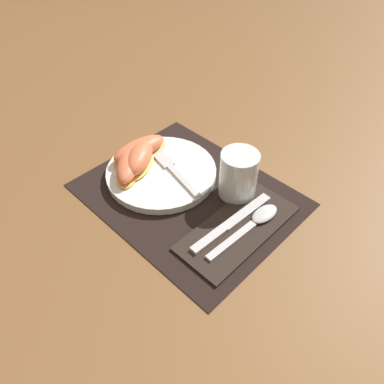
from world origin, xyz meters
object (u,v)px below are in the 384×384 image
at_px(plate, 161,172).
at_px(knife, 230,223).
at_px(citrus_wedge_2, 129,164).
at_px(fork, 172,168).
at_px(citrus_wedge_0, 138,150).
at_px(citrus_wedge_1, 139,159).
at_px(juice_glass, 238,177).
at_px(spoon, 256,221).

bearing_deg(plate, knife, -1.18).
bearing_deg(citrus_wedge_2, plate, 44.42).
height_order(plate, fork, fork).
bearing_deg(citrus_wedge_0, plate, 2.34).
relative_size(citrus_wedge_0, citrus_wedge_1, 1.10).
height_order(juice_glass, spoon, juice_glass).
bearing_deg(fork, spoon, 4.21).
relative_size(knife, citrus_wedge_0, 1.49).
bearing_deg(plate, spoon, 8.34).
bearing_deg(fork, citrus_wedge_1, -146.73).
xyz_separation_m(juice_glass, citrus_wedge_2, (-0.20, -0.12, -0.01)).
bearing_deg(citrus_wedge_1, citrus_wedge_2, -98.81).
height_order(plate, citrus_wedge_0, citrus_wedge_0).
height_order(juice_glass, fork, juice_glass).
height_order(citrus_wedge_0, citrus_wedge_2, citrus_wedge_0).
relative_size(juice_glass, spoon, 0.53).
relative_size(plate, citrus_wedge_1, 1.89).
height_order(knife, fork, fork).
distance_m(plate, knife, 0.20).
bearing_deg(citrus_wedge_1, fork, 33.27).
bearing_deg(plate, citrus_wedge_2, -135.58).
relative_size(juice_glass, citrus_wedge_1, 0.79).
height_order(citrus_wedge_1, citrus_wedge_2, citrus_wedge_1).
bearing_deg(spoon, knife, -129.37).
bearing_deg(plate, fork, 49.71).
xyz_separation_m(knife, citrus_wedge_2, (-0.25, -0.04, 0.02)).
xyz_separation_m(fork, citrus_wedge_1, (-0.06, -0.04, 0.02)).
bearing_deg(citrus_wedge_1, juice_glass, 25.87).
bearing_deg(plate, juice_glass, 26.03).
bearing_deg(juice_glass, citrus_wedge_1, -154.13).
height_order(juice_glass, knife, juice_glass).
xyz_separation_m(spoon, citrus_wedge_1, (-0.27, -0.05, 0.03)).
relative_size(knife, citrus_wedge_1, 1.64).
relative_size(citrus_wedge_1, citrus_wedge_2, 0.96).
relative_size(fork, citrus_wedge_2, 1.37).
xyz_separation_m(plate, citrus_wedge_2, (-0.05, -0.05, 0.02)).
xyz_separation_m(juice_glass, knife, (0.05, -0.08, -0.04)).
bearing_deg(citrus_wedge_0, citrus_wedge_2, -62.65).
bearing_deg(citrus_wedge_0, knife, -0.26).
xyz_separation_m(plate, juice_glass, (0.15, 0.07, 0.04)).
relative_size(citrus_wedge_0, citrus_wedge_2, 1.06).
bearing_deg(citrus_wedge_1, citrus_wedge_0, 146.38).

